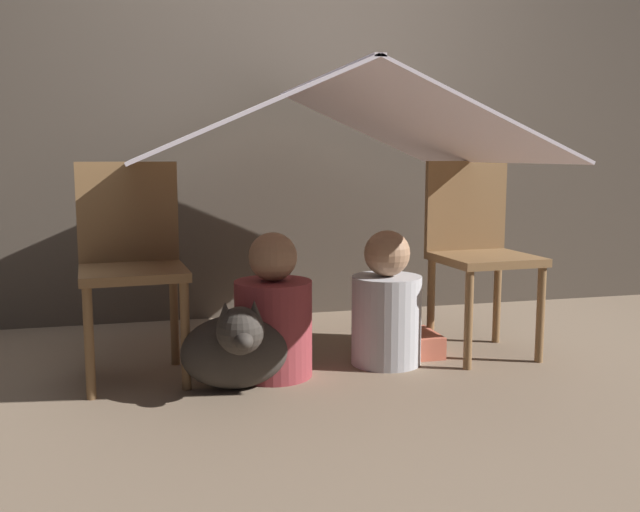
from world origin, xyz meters
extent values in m
plane|color=#7A6651|center=(0.00, 0.00, 0.00)|extent=(8.80, 8.80, 0.00)
cube|color=#4C4238|center=(0.00, 1.30, 1.25)|extent=(7.00, 0.05, 2.50)
cylinder|color=brown|center=(-0.92, 0.06, 0.21)|extent=(0.04, 0.04, 0.42)
cylinder|color=brown|center=(-0.57, 0.08, 0.21)|extent=(0.04, 0.04, 0.42)
cylinder|color=brown|center=(-0.95, 0.41, 0.21)|extent=(0.04, 0.04, 0.42)
cylinder|color=brown|center=(-0.60, 0.43, 0.21)|extent=(0.04, 0.04, 0.42)
cube|color=brown|center=(-0.76, 0.24, 0.44)|extent=(0.44, 0.44, 0.04)
cube|color=brown|center=(-0.77, 0.43, 0.67)|extent=(0.41, 0.06, 0.41)
cylinder|color=brown|center=(0.60, 0.06, 0.21)|extent=(0.04, 0.04, 0.42)
cylinder|color=brown|center=(0.95, 0.08, 0.21)|extent=(0.04, 0.04, 0.42)
cylinder|color=brown|center=(0.58, 0.41, 0.21)|extent=(0.04, 0.04, 0.42)
cylinder|color=brown|center=(0.93, 0.43, 0.21)|extent=(0.04, 0.04, 0.42)
cube|color=brown|center=(0.76, 0.24, 0.44)|extent=(0.43, 0.43, 0.04)
cube|color=brown|center=(0.75, 0.43, 0.67)|extent=(0.41, 0.05, 0.41)
cube|color=silver|center=(-0.38, 0.24, 1.04)|extent=(0.77, 1.51, 0.34)
cube|color=silver|center=(0.38, 0.24, 1.04)|extent=(0.77, 1.51, 0.34)
cube|color=silver|center=(0.00, 0.24, 1.20)|extent=(0.04, 1.51, 0.01)
cylinder|color=maroon|center=(-0.21, 0.17, 0.20)|extent=(0.32, 0.32, 0.39)
sphere|color=#9E7556|center=(-0.21, 0.17, 0.49)|extent=(0.20, 0.20, 0.20)
cylinder|color=#B2B2B7|center=(0.29, 0.23, 0.19)|extent=(0.30, 0.30, 0.38)
sphere|color=#9E7556|center=(0.29, 0.23, 0.48)|extent=(0.20, 0.20, 0.20)
ellipsoid|color=#332D28|center=(-0.39, 0.05, 0.14)|extent=(0.42, 0.24, 0.29)
sphere|color=#332D28|center=(-0.39, -0.10, 0.27)|extent=(0.18, 0.18, 0.18)
ellipsoid|color=#332D28|center=(-0.39, -0.18, 0.25)|extent=(0.07, 0.09, 0.06)
cone|color=#332D28|center=(-0.44, -0.10, 0.34)|extent=(0.06, 0.06, 0.08)
cone|color=#332D28|center=(-0.33, -0.10, 0.34)|extent=(0.06, 0.06, 0.08)
cube|color=#CC664C|center=(0.40, 0.33, 0.05)|extent=(0.32, 0.26, 0.10)
camera|label=1|loc=(-0.72, -2.62, 0.90)|focal=40.00mm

